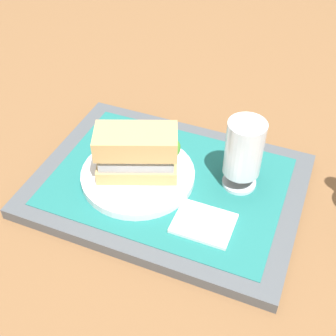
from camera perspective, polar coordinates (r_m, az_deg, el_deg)
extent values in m
plane|color=brown|center=(0.76, 0.00, -2.76)|extent=(3.00, 3.00, 0.00)
cube|color=#4C5156|center=(0.75, 0.00, -2.23)|extent=(0.44, 0.32, 0.02)
cube|color=#1E6B66|center=(0.74, 0.00, -1.66)|extent=(0.38, 0.27, 0.00)
cylinder|color=white|center=(0.74, -3.87, -0.91)|extent=(0.19, 0.19, 0.01)
cube|color=tan|center=(0.73, -3.94, 0.16)|extent=(0.14, 0.11, 0.02)
cube|color=#9EA3A8|center=(0.72, -4.02, 1.34)|extent=(0.13, 0.10, 0.02)
cube|color=silver|center=(0.71, -4.06, 2.06)|extent=(0.12, 0.09, 0.01)
sphere|color=#47932D|center=(0.70, 0.03, 2.66)|extent=(0.04, 0.04, 0.04)
cube|color=tan|center=(0.70, -4.15, 3.43)|extent=(0.14, 0.11, 0.04)
cylinder|color=silver|center=(0.75, 9.10, -1.83)|extent=(0.06, 0.06, 0.01)
cylinder|color=silver|center=(0.74, 9.23, -1.00)|extent=(0.01, 0.01, 0.02)
cylinder|color=silver|center=(0.70, 9.76, 2.53)|extent=(0.06, 0.06, 0.09)
cylinder|color=gold|center=(0.72, 9.46, 0.52)|extent=(0.06, 0.06, 0.03)
cylinder|color=white|center=(0.70, 9.63, 1.69)|extent=(0.05, 0.05, 0.01)
cube|color=white|center=(0.68, 4.61, -7.09)|extent=(0.09, 0.07, 0.01)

